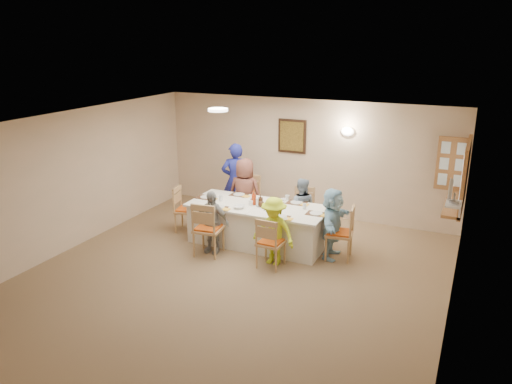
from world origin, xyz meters
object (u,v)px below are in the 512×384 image
at_px(chair_back_right, 303,212).
at_px(diner_back_right, 301,208).
at_px(dining_table, 258,225).
at_px(diner_back_left, 245,193).
at_px(diner_front_right, 274,231).
at_px(chair_front_left, 208,228).
at_px(chair_left_end, 187,209).
at_px(diner_front_left, 212,222).
at_px(serving_hatch, 465,176).
at_px(desk_fan, 453,194).
at_px(condiment_ketchup, 254,198).
at_px(chair_back_left, 247,201).
at_px(chair_front_right, 271,242).
at_px(diner_right_end, 332,223).
at_px(caregiver, 235,181).
at_px(chair_right_end, 339,232).

height_order(chair_back_right, diner_back_right, diner_back_right).
xyz_separation_m(dining_table, chair_back_right, (0.60, 0.80, 0.08)).
relative_size(diner_back_left, diner_front_right, 1.21).
bearing_deg(chair_front_left, dining_table, -133.29).
distance_m(chair_front_left, chair_left_end, 1.24).
distance_m(chair_front_left, diner_front_left, 0.14).
bearing_deg(chair_left_end, diner_back_right, -83.60).
bearing_deg(diner_back_right, diner_front_left, 36.81).
bearing_deg(serving_hatch, chair_left_end, -169.89).
bearing_deg(chair_front_left, diner_front_left, -96.42).
distance_m(desk_fan, diner_back_right, 3.10).
bearing_deg(diner_back_right, chair_left_end, 5.79).
xyz_separation_m(chair_front_left, diner_front_left, (0.00, 0.12, 0.07)).
xyz_separation_m(diner_back_right, condiment_ketchup, (-0.69, -0.67, 0.31)).
distance_m(chair_back_left, chair_front_right, 2.00).
xyz_separation_m(diner_front_right, diner_right_end, (0.82, 0.68, 0.04)).
bearing_deg(chair_front_left, chair_back_right, -133.29).
xyz_separation_m(chair_front_left, chair_left_end, (-0.95, 0.80, -0.05)).
bearing_deg(diner_back_left, chair_back_left, -94.21).
bearing_deg(diner_back_left, chair_front_left, 85.79).
height_order(diner_back_right, diner_front_right, diner_front_right).
relative_size(diner_back_left, diner_front_left, 1.25).
distance_m(serving_hatch, caregiver, 4.53).
xyz_separation_m(serving_hatch, diner_front_right, (-2.82, -1.57, -0.90)).
xyz_separation_m(desk_fan, chair_front_right, (-2.71, -0.34, -1.10)).
height_order(chair_front_right, diner_back_left, diner_back_left).
height_order(chair_back_left, chair_right_end, chair_back_left).
xyz_separation_m(diner_front_left, condiment_ketchup, (0.51, 0.69, 0.32)).
height_order(desk_fan, diner_front_left, desk_fan).
height_order(chair_front_left, chair_left_end, chair_front_left).
bearing_deg(diner_front_left, serving_hatch, 20.25).
bearing_deg(chair_back_right, chair_back_left, 168.35).
distance_m(chair_right_end, diner_front_right, 1.17).
height_order(chair_left_end, diner_right_end, diner_right_end).
relative_size(desk_fan, condiment_ketchup, 1.14).
bearing_deg(condiment_ketchup, chair_left_end, -179.76).
bearing_deg(chair_left_end, caregiver, -34.65).
relative_size(dining_table, chair_back_left, 2.50).
distance_m(desk_fan, caregiver, 4.71).
bearing_deg(chair_right_end, caregiver, -121.23).
height_order(chair_back_left, chair_front_left, chair_back_left).
bearing_deg(chair_right_end, diner_back_right, -132.96).
xyz_separation_m(dining_table, condiment_ketchup, (-0.09, 0.01, 0.51)).
bearing_deg(diner_front_left, diner_right_end, 17.57).
xyz_separation_m(chair_front_right, chair_left_end, (-2.15, 0.80, 0.01)).
xyz_separation_m(desk_fan, diner_right_end, (-1.89, 0.46, -0.92)).
distance_m(chair_front_left, caregiver, 2.02).
bearing_deg(diner_right_end, desk_fan, -106.09).
relative_size(chair_front_right, diner_back_left, 0.62).
distance_m(chair_back_left, chair_right_end, 2.29).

